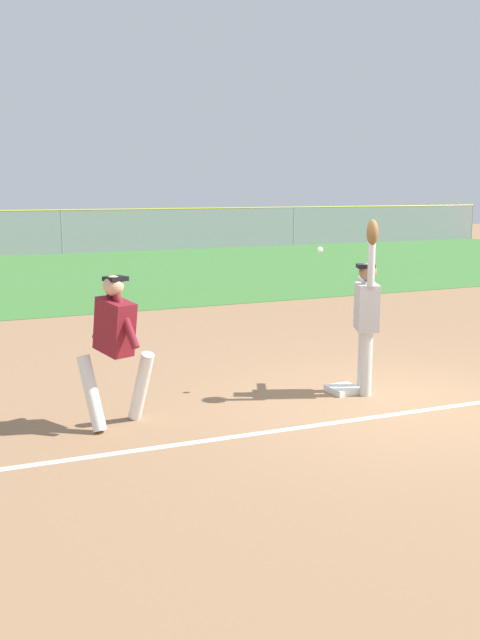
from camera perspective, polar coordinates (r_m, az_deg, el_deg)
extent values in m
plane|color=#936D4C|center=(9.18, 12.22, -6.48)|extent=(70.43, 70.43, 0.00)
cube|color=#3D7533|center=(23.01, -10.80, 3.76)|extent=(43.28, 14.79, 0.01)
cube|color=white|center=(7.32, -15.42, -11.05)|extent=(12.00, 0.54, 0.01)
cube|color=white|center=(9.48, 8.35, -5.55)|extent=(0.40, 0.40, 0.08)
cylinder|color=silver|center=(9.49, 9.93, -3.18)|extent=(0.20, 0.20, 0.85)
cylinder|color=silver|center=(9.30, 10.14, -3.47)|extent=(0.20, 0.20, 0.85)
cube|color=#B7B7B7|center=(9.25, 10.17, 1.04)|extent=(0.42, 0.51, 0.60)
sphere|color=#8C6647|center=(9.19, 10.27, 3.84)|extent=(0.30, 0.30, 0.23)
cube|color=black|center=(9.17, 10.09, 4.31)|extent=(0.28, 0.27, 0.05)
cylinder|color=#B7B7B7|center=(8.95, 10.55, 4.66)|extent=(0.12, 0.12, 0.62)
cylinder|color=#B7B7B7|center=(9.42, 10.00, 3.06)|extent=(0.33, 0.60, 0.09)
ellipsoid|color=brown|center=(8.93, 10.63, 6.96)|extent=(0.24, 0.31, 0.32)
cylinder|color=white|center=(8.20, -7.97, -5.31)|extent=(0.29, 0.46, 0.85)
cylinder|color=white|center=(8.02, -11.88, -5.79)|extent=(0.29, 0.46, 0.85)
cube|color=maroon|center=(7.94, -10.07, -0.52)|extent=(0.43, 0.58, 0.66)
sphere|color=#DBAD84|center=(7.87, -10.17, 2.74)|extent=(0.30, 0.30, 0.23)
cube|color=black|center=(7.87, -10.01, 3.30)|extent=(0.28, 0.26, 0.05)
cylinder|color=maroon|center=(8.10, -10.98, 0.27)|extent=(0.23, 0.41, 0.58)
cylinder|color=maroon|center=(7.75, -9.16, -0.14)|extent=(0.23, 0.41, 0.58)
sphere|color=white|center=(9.17, 6.47, 5.65)|extent=(0.07, 0.07, 0.07)
cube|color=#93999E|center=(30.16, -14.18, 6.86)|extent=(43.28, 0.06, 1.76)
cylinder|color=yellow|center=(30.12, -14.26, 8.58)|extent=(43.28, 0.06, 0.06)
cylinder|color=gray|center=(30.16, -14.18, 6.86)|extent=(0.08, 0.08, 1.76)
cylinder|color=gray|center=(33.77, 4.34, 7.51)|extent=(0.08, 0.08, 1.76)
cylinder|color=gray|center=(40.08, 18.19, 7.49)|extent=(0.08, 0.08, 1.76)
cube|color=#B21E1E|center=(33.44, -12.33, 6.75)|extent=(4.49, 2.12, 0.55)
cube|color=#2D333D|center=(33.41, -12.36, 7.56)|extent=(2.29, 1.86, 0.40)
cylinder|color=black|center=(34.77, -10.40, 6.50)|extent=(0.61, 0.25, 0.60)
cylinder|color=black|center=(32.96, -9.43, 6.31)|extent=(0.61, 0.25, 0.60)
cylinder|color=black|center=(34.04, -15.10, 6.23)|extent=(0.61, 0.25, 0.60)
cylinder|color=black|center=(32.19, -14.38, 6.03)|extent=(0.61, 0.25, 0.60)
cube|color=#23389E|center=(35.06, -2.39, 7.14)|extent=(4.44, 1.99, 0.55)
cube|color=#2D333D|center=(35.04, -2.39, 7.92)|extent=(2.24, 1.79, 0.40)
cylinder|color=black|center=(36.53, -0.86, 6.85)|extent=(0.60, 0.23, 0.60)
cylinder|color=black|center=(34.82, 0.45, 6.67)|extent=(0.60, 0.23, 0.60)
cylinder|color=black|center=(35.43, -5.16, 6.70)|extent=(0.60, 0.23, 0.60)
cylinder|color=black|center=(33.66, -4.03, 6.51)|extent=(0.60, 0.23, 0.60)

